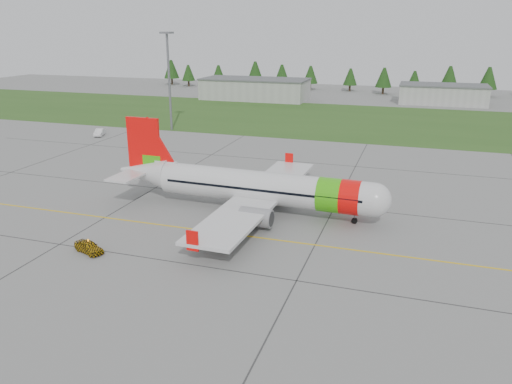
% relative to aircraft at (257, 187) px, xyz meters
% --- Properties ---
extents(ground, '(320.00, 320.00, 0.00)m').
position_rel_aircraft_xyz_m(ground, '(-1.29, -15.63, -3.03)').
color(ground, gray).
rests_on(ground, ground).
extents(aircraft, '(34.72, 31.91, 10.52)m').
position_rel_aircraft_xyz_m(aircraft, '(0.00, 0.00, 0.00)').
color(aircraft, silver).
rests_on(aircraft, ground).
extents(follow_me_car, '(1.63, 1.76, 3.53)m').
position_rel_aircraft_xyz_m(follow_me_car, '(-12.21, -16.30, -1.27)').
color(follow_me_car, '#CD9C0B').
rests_on(follow_me_car, ground).
extents(service_van, '(1.94, 1.89, 4.39)m').
position_rel_aircraft_xyz_m(service_van, '(-44.53, 32.20, -0.84)').
color(service_van, silver).
rests_on(service_van, ground).
extents(grass_strip, '(320.00, 50.00, 0.03)m').
position_rel_aircraft_xyz_m(grass_strip, '(-1.29, 66.37, -3.02)').
color(grass_strip, '#30561E').
rests_on(grass_strip, ground).
extents(taxi_guideline, '(120.00, 0.25, 0.02)m').
position_rel_aircraft_xyz_m(taxi_guideline, '(-1.29, -7.63, -3.02)').
color(taxi_guideline, gold).
rests_on(taxi_guideline, ground).
extents(hangar_west, '(32.00, 14.00, 6.00)m').
position_rel_aircraft_xyz_m(hangar_west, '(-31.29, 94.37, -0.03)').
color(hangar_west, '#A8A8A3').
rests_on(hangar_west, ground).
extents(hangar_east, '(24.00, 12.00, 5.20)m').
position_rel_aircraft_xyz_m(hangar_east, '(23.71, 102.37, -0.43)').
color(hangar_east, '#A8A8A3').
rests_on(hangar_east, ground).
extents(floodlight_mast, '(0.50, 0.50, 20.00)m').
position_rel_aircraft_xyz_m(floodlight_mast, '(-33.29, 42.37, 6.97)').
color(floodlight_mast, slate).
rests_on(floodlight_mast, ground).
extents(treeline, '(160.00, 8.00, 10.00)m').
position_rel_aircraft_xyz_m(treeline, '(-1.29, 122.37, 1.97)').
color(treeline, '#1C3F14').
rests_on(treeline, ground).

